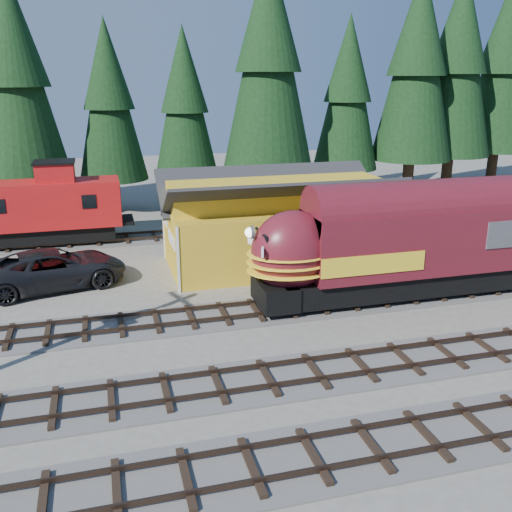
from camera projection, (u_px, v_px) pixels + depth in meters
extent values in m
plane|color=#6B665B|center=(353.00, 343.00, 23.09)|extent=(120.00, 120.00, 0.00)
cube|color=#4C4947|center=(500.00, 286.00, 29.28)|extent=(68.00, 3.20, 0.08)
cube|color=#38281E|center=(510.00, 287.00, 28.55)|extent=(68.00, 0.08, 0.16)
cube|color=#38281E|center=(491.00, 277.00, 29.88)|extent=(68.00, 0.08, 0.16)
cube|color=#4C4947|center=(96.00, 242.00, 37.11)|extent=(32.00, 3.20, 0.08)
cube|color=#38281E|center=(95.00, 241.00, 36.38)|extent=(32.00, 0.08, 0.16)
cube|color=#38281E|center=(95.00, 236.00, 37.70)|extent=(32.00, 0.08, 0.16)
cube|color=gold|center=(277.00, 236.00, 32.23)|extent=(12.00, 6.00, 3.40)
cube|color=gold|center=(277.00, 194.00, 31.50)|extent=(11.88, 3.30, 1.44)
cube|color=white|center=(172.00, 240.00, 29.64)|extent=(0.06, 2.40, 0.60)
cone|color=black|center=(16.00, 75.00, 39.65)|extent=(6.35, 6.35, 14.46)
cone|color=black|center=(109.00, 100.00, 42.82)|extent=(5.26, 5.26, 11.97)
cone|color=black|center=(184.00, 104.00, 43.59)|extent=(5.07, 5.07, 11.55)
cone|color=black|center=(268.00, 60.00, 43.02)|extent=(7.02, 7.02, 15.99)
cone|color=black|center=(348.00, 93.00, 47.27)|extent=(5.48, 5.48, 12.49)
cone|color=black|center=(417.00, 65.00, 47.37)|extent=(6.84, 6.84, 15.58)
cone|color=black|center=(458.00, 64.00, 49.75)|extent=(6.94, 6.94, 15.81)
cone|color=black|center=(505.00, 64.00, 52.82)|extent=(6.96, 6.96, 15.84)
cube|color=black|center=(417.00, 279.00, 27.81)|extent=(14.23, 2.55, 1.10)
cube|color=maroon|center=(436.00, 237.00, 27.40)|extent=(12.98, 3.00, 3.00)
ellipsoid|color=maroon|center=(292.00, 251.00, 25.59)|extent=(3.79, 2.94, 3.69)
cube|color=#38383A|center=(502.00, 225.00, 28.22)|extent=(3.99, 3.06, 1.30)
sphere|color=white|center=(250.00, 232.00, 24.79)|extent=(0.44, 0.44, 0.44)
cube|color=black|center=(46.00, 233.00, 36.12)|extent=(8.52, 2.20, 0.95)
cube|color=red|center=(42.00, 204.00, 35.55)|extent=(9.46, 2.74, 2.84)
cube|color=red|center=(55.00, 172.00, 35.19)|extent=(2.27, 2.08, 1.14)
imported|color=black|center=(54.00, 269.00, 28.90)|extent=(7.71, 4.85, 1.98)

